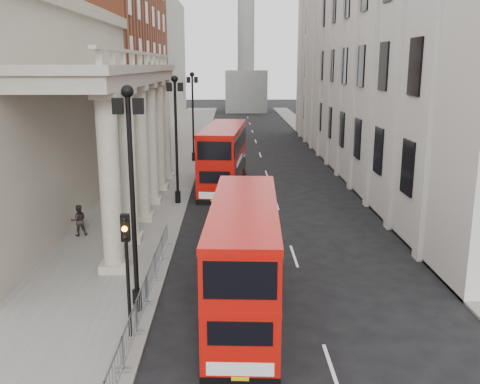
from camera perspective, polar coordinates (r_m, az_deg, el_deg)
The scene contains 19 objects.
ground at distance 17.45m, azimuth -11.06°, elevation -18.30°, with size 260.00×260.00×0.00m, color black.
sidewalk_west at distance 45.88m, azimuth -8.43°, elevation 1.93°, with size 6.00×140.00×0.12m, color slate.
sidewalk_east at distance 46.72m, azimuth 12.08°, elevation 1.98°, with size 3.00×140.00×0.12m, color slate.
kerb at distance 45.60m, azimuth -4.75°, elevation 1.97°, with size 0.20×140.00×0.14m, color slate.
portico_building at distance 35.38m, azimuth -23.52°, elevation 7.30°, with size 9.00×28.00×12.00m, color gray.
brick_building at distance 64.04m, azimuth -13.59°, elevation 14.78°, with size 9.00×32.00×22.00m, color brown.
west_building_far at distance 95.54m, azimuth -9.39°, elevation 13.81°, with size 9.00×30.00×20.00m, color gray.
east_building at distance 48.51m, azimuth 15.29°, elevation 17.00°, with size 8.00×55.00×25.00m, color beige.
monument_column at distance 106.86m, azimuth 0.64°, elevation 17.14°, with size 8.00×8.00×54.20m.
lamp_post_south at distance 19.38m, azimuth -11.46°, elevation 0.66°, with size 1.05×0.44×8.32m.
lamp_post_mid at distance 35.02m, azimuth -6.83°, elevation 6.47°, with size 1.05×0.44×8.32m.
lamp_post_north at distance 50.89m, azimuth -5.06°, elevation 8.67°, with size 1.05×0.44×8.32m.
traffic_light at distance 17.96m, azimuth -12.01°, elevation -6.39°, with size 0.28×0.33×4.30m.
crowd_barriers at distance 19.10m, azimuth -11.06°, elevation -13.05°, with size 0.50×18.75×1.10m.
bus_near at distance 19.83m, azimuth 0.44°, elevation -6.90°, with size 2.84×9.92×4.24m.
bus_far at distance 40.23m, azimuth -1.75°, elevation 3.88°, with size 3.67×10.97×4.65m.
pedestrian_a at distance 31.82m, azimuth -11.13°, elevation -1.79°, with size 0.56×0.36×1.53m, color black.
pedestrian_b at distance 29.95m, azimuth -16.83°, elevation -2.91°, with size 0.83×0.64×1.70m, color #2A2321.
pedestrian_c at distance 36.34m, azimuth -10.26°, elevation 0.28°, with size 0.83×0.54×1.69m, color black.
Camera 1 is at (2.91, -14.59, 9.11)m, focal length 40.00 mm.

